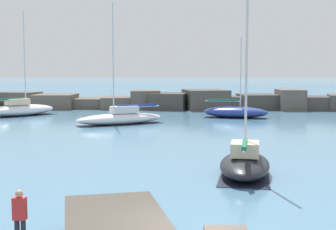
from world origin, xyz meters
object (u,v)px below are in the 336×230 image
object	(u,v)px
sailboat_moored_1	(235,112)
sailboat_moored_2	(121,118)
sailboat_moored_4	(245,163)
person_on_rocks	(20,216)
sailboat_moored_0	(21,109)

from	to	relation	value
sailboat_moored_1	sailboat_moored_2	world-z (taller)	sailboat_moored_2
sailboat_moored_4	sailboat_moored_2	bearing A→B (deg)	115.33
sailboat_moored_1	sailboat_moored_4	bearing A→B (deg)	-92.81
sailboat_moored_1	person_on_rocks	xyz separation A→B (m)	(-8.31, -36.07, 0.31)
sailboat_moored_1	sailboat_moored_4	world-z (taller)	sailboat_moored_4
sailboat_moored_4	person_on_rocks	distance (m)	11.79
sailboat_moored_0	sailboat_moored_2	size ratio (longest dim) A/B	1.02
sailboat_moored_1	person_on_rocks	size ratio (longest dim) A/B	5.03
sailboat_moored_0	sailboat_moored_1	xyz separation A→B (m)	(22.86, -0.28, -0.10)
sailboat_moored_0	sailboat_moored_4	distance (m)	34.45
sailboat_moored_1	sailboat_moored_2	size ratio (longest dim) A/B	0.76
sailboat_moored_0	sailboat_moored_2	xyz separation A→B (m)	(12.11, -6.91, -0.09)
sailboat_moored_4	person_on_rocks	bearing A→B (deg)	-126.50
sailboat_moored_1	sailboat_moored_2	distance (m)	12.64
person_on_rocks	sailboat_moored_2	bearing A→B (deg)	94.74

